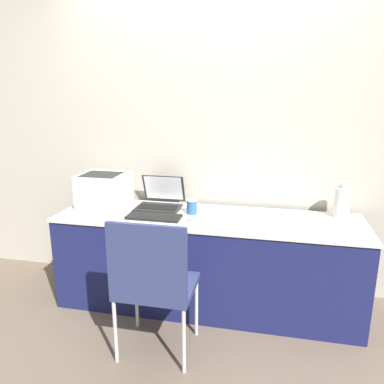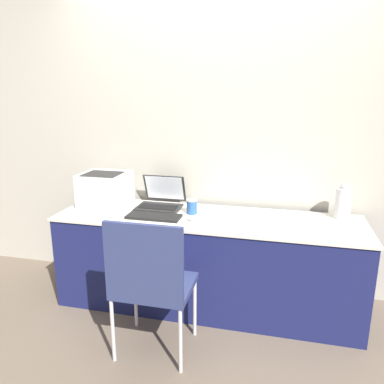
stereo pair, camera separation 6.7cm
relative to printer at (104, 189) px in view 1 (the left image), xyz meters
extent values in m
plane|color=#6B5B4C|center=(0.88, -0.41, -0.88)|extent=(14.00, 14.00, 0.00)
cube|color=#B7B2A3|center=(0.88, 0.31, 0.42)|extent=(8.00, 0.05, 2.60)
cube|color=#191E51|center=(0.88, -0.09, -0.53)|extent=(2.29, 0.62, 0.71)
cube|color=silver|center=(0.88, -0.09, -0.16)|extent=(2.31, 0.64, 0.02)
cube|color=silver|center=(0.00, 0.00, -0.01)|extent=(0.37, 0.34, 0.28)
cube|color=black|center=(0.00, -0.03, 0.10)|extent=(0.30, 0.26, 0.05)
cube|color=black|center=(0.46, 0.02, -0.14)|extent=(0.35, 0.24, 0.02)
cube|color=black|center=(0.46, 0.01, -0.13)|extent=(0.31, 0.13, 0.00)
cube|color=black|center=(0.46, 0.19, -0.02)|extent=(0.35, 0.10, 0.23)
cube|color=silver|center=(0.46, 0.18, -0.02)|extent=(0.32, 0.08, 0.21)
cube|color=black|center=(0.49, -0.21, -0.14)|extent=(0.41, 0.16, 0.02)
cylinder|color=#285699|center=(0.75, -0.04, -0.10)|extent=(0.08, 0.08, 0.10)
cylinder|color=white|center=(0.75, -0.04, -0.04)|extent=(0.08, 0.08, 0.01)
ellipsoid|color=silver|center=(0.78, -0.20, -0.13)|extent=(0.06, 0.06, 0.03)
cylinder|color=silver|center=(1.87, 0.11, -0.03)|extent=(0.12, 0.12, 0.23)
sphere|color=silver|center=(1.87, 0.11, 0.10)|extent=(0.06, 0.06, 0.06)
cube|color=navy|center=(0.67, -0.70, -0.43)|extent=(0.48, 0.41, 0.04)
cube|color=navy|center=(0.67, -0.89, -0.18)|extent=(0.48, 0.03, 0.46)
cylinder|color=silver|center=(0.45, -0.51, -0.67)|extent=(0.02, 0.02, 0.44)
cylinder|color=silver|center=(0.89, -0.51, -0.67)|extent=(0.02, 0.02, 0.44)
cylinder|color=silver|center=(0.45, -0.89, -0.67)|extent=(0.02, 0.02, 0.44)
cylinder|color=silver|center=(0.89, -0.89, -0.67)|extent=(0.02, 0.02, 0.44)
camera|label=1|loc=(1.33, -2.75, 0.77)|focal=35.00mm
camera|label=2|loc=(1.40, -2.73, 0.77)|focal=35.00mm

